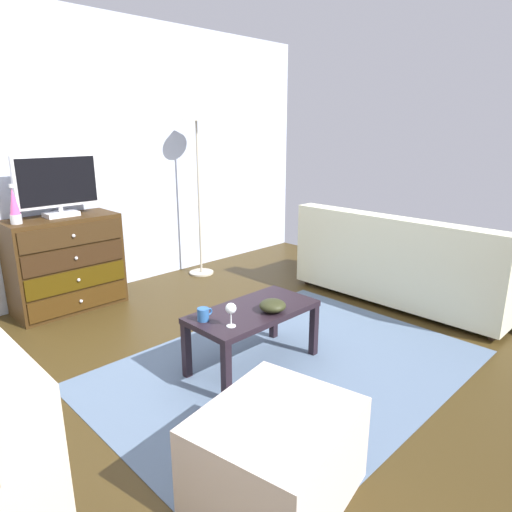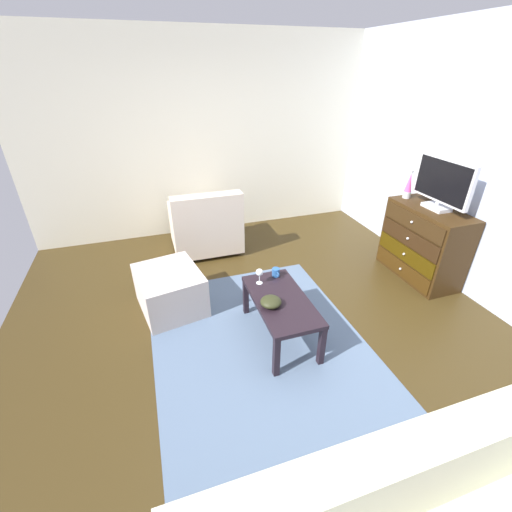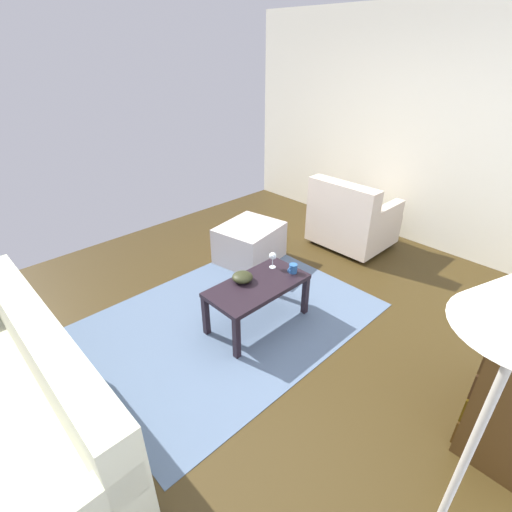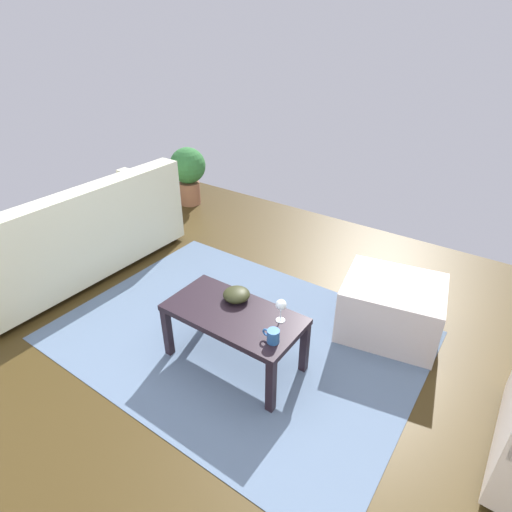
% 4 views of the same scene
% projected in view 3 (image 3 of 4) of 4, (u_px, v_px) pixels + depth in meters
% --- Properties ---
extents(ground_plane, '(5.77, 5.10, 0.05)m').
position_uv_depth(ground_plane, '(260.00, 321.00, 3.58)').
color(ground_plane, '#372911').
extents(wall_plain_left, '(0.12, 5.10, 2.70)m').
position_uv_depth(wall_plain_left, '(420.00, 132.00, 4.50)').
color(wall_plain_left, silver).
rests_on(wall_plain_left, ground_plane).
extents(area_rug, '(2.60, 1.90, 0.01)m').
position_uv_depth(area_rug, '(230.00, 318.00, 3.57)').
color(area_rug, slate).
rests_on(area_rug, ground_plane).
extents(coffee_table, '(0.92, 0.47, 0.43)m').
position_uv_depth(coffee_table, '(257.00, 289.00, 3.34)').
color(coffee_table, black).
rests_on(coffee_table, ground_plane).
extents(wine_glass, '(0.07, 0.07, 0.16)m').
position_uv_depth(wine_glass, '(273.00, 256.00, 3.50)').
color(wine_glass, silver).
rests_on(wine_glass, coffee_table).
extents(mug, '(0.11, 0.08, 0.09)m').
position_uv_depth(mug, '(293.00, 269.00, 3.45)').
color(mug, '#265391').
rests_on(mug, coffee_table).
extents(bowl_decorative, '(0.18, 0.18, 0.08)m').
position_uv_depth(bowl_decorative, '(242.00, 277.00, 3.33)').
color(bowl_decorative, '#272A15').
rests_on(bowl_decorative, coffee_table).
extents(couch_large, '(0.85, 2.06, 0.87)m').
position_uv_depth(couch_large, '(13.00, 411.00, 2.26)').
color(couch_large, '#332319').
rests_on(couch_large, ground_plane).
extents(armchair, '(0.80, 0.89, 0.87)m').
position_uv_depth(armchair, '(351.00, 220.00, 4.71)').
color(armchair, '#332319').
rests_on(armchair, ground_plane).
extents(ottoman, '(0.80, 0.72, 0.44)m').
position_uv_depth(ottoman, '(250.00, 243.00, 4.45)').
color(ottoman, '#B9ADA7').
rests_on(ottoman, ground_plane).
extents(standing_lamp, '(0.32, 0.32, 1.89)m').
position_uv_depth(standing_lamp, '(511.00, 358.00, 0.88)').
color(standing_lamp, '#A59E8C').
rests_on(standing_lamp, ground_plane).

